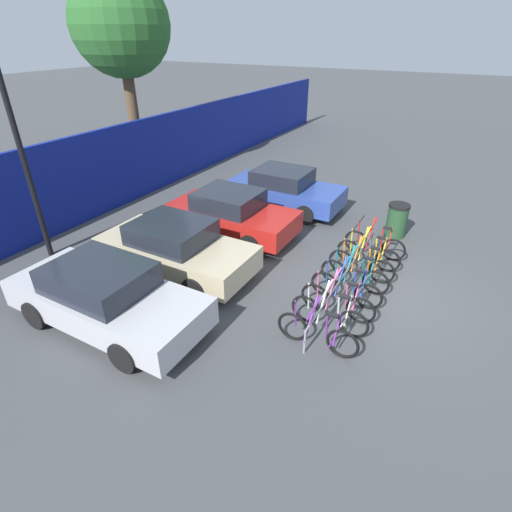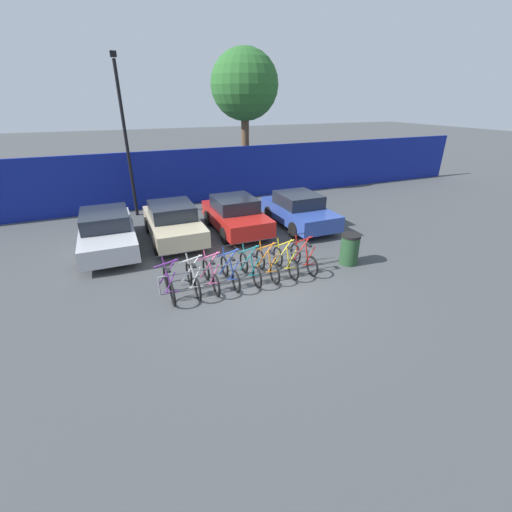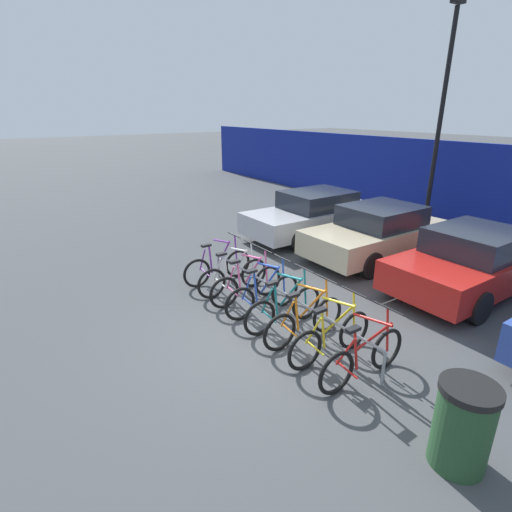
# 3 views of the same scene
# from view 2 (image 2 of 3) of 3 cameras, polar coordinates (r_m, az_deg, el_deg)

# --- Properties ---
(ground_plane) EXTENTS (120.00, 120.00, 0.00)m
(ground_plane) POSITION_cam_2_polar(r_m,az_deg,el_deg) (10.09, 0.61, -5.13)
(ground_plane) COLOR #424447
(hoarding_wall) EXTENTS (36.00, 0.16, 2.74)m
(hoarding_wall) POSITION_cam_2_polar(r_m,az_deg,el_deg) (18.23, -11.72, 12.71)
(hoarding_wall) COLOR navy
(hoarding_wall) RESTS_ON ground
(bike_rack) EXTENTS (4.82, 0.04, 0.57)m
(bike_rack) POSITION_cam_2_polar(r_m,az_deg,el_deg) (10.29, -2.79, -1.40)
(bike_rack) COLOR gray
(bike_rack) RESTS_ON ground
(bicycle_purple) EXTENTS (0.68, 1.71, 1.05)m
(bicycle_purple) POSITION_cam_2_polar(r_m,az_deg,el_deg) (9.77, -14.33, -4.51)
(bicycle_purple) COLOR black
(bicycle_purple) RESTS_ON ground
(bicycle_white) EXTENTS (0.68, 1.71, 1.05)m
(bicycle_white) POSITION_cam_2_polar(r_m,az_deg,el_deg) (9.87, -10.46, -3.82)
(bicycle_white) COLOR black
(bicycle_white) RESTS_ON ground
(bicycle_pink) EXTENTS (0.68, 1.71, 1.05)m
(bicycle_pink) POSITION_cam_2_polar(r_m,az_deg,el_deg) (9.97, -7.54, -3.29)
(bicycle_pink) COLOR black
(bicycle_pink) RESTS_ON ground
(bicycle_blue) EXTENTS (0.68, 1.71, 1.05)m
(bicycle_blue) POSITION_cam_2_polar(r_m,az_deg,el_deg) (10.11, -4.36, -2.70)
(bicycle_blue) COLOR black
(bicycle_blue) RESTS_ON ground
(bicycle_teal) EXTENTS (0.68, 1.71, 1.05)m
(bicycle_teal) POSITION_cam_2_polar(r_m,az_deg,el_deg) (10.31, -0.98, -2.06)
(bicycle_teal) COLOR black
(bicycle_teal) RESTS_ON ground
(bicycle_orange) EXTENTS (0.68, 1.71, 1.05)m
(bicycle_orange) POSITION_cam_2_polar(r_m,az_deg,el_deg) (10.51, 1.89, -1.51)
(bicycle_orange) COLOR black
(bicycle_orange) RESTS_ON ground
(bicycle_yellow) EXTENTS (0.68, 1.71, 1.05)m
(bicycle_yellow) POSITION_cam_2_polar(r_m,az_deg,el_deg) (10.77, 4.90, -0.93)
(bicycle_yellow) COLOR black
(bicycle_yellow) RESTS_ON ground
(bicycle_red) EXTENTS (0.68, 1.71, 1.05)m
(bicycle_red) POSITION_cam_2_polar(r_m,az_deg,el_deg) (11.06, 7.92, -0.35)
(bicycle_red) COLOR black
(bicycle_red) RESTS_ON ground
(car_silver) EXTENTS (1.91, 4.41, 1.40)m
(car_silver) POSITION_cam_2_polar(r_m,az_deg,el_deg) (13.45, -23.57, 3.83)
(car_silver) COLOR #B7B7BC
(car_silver) RESTS_ON ground
(car_beige) EXTENTS (1.91, 4.07, 1.40)m
(car_beige) POSITION_cam_2_polar(r_m,az_deg,el_deg) (13.65, -13.64, 5.53)
(car_beige) COLOR #C1B28E
(car_beige) RESTS_ON ground
(car_red) EXTENTS (1.91, 3.93, 1.40)m
(car_red) POSITION_cam_2_polar(r_m,az_deg,el_deg) (14.18, -3.45, 6.91)
(car_red) COLOR red
(car_red) RESTS_ON ground
(car_blue) EXTENTS (1.91, 4.00, 1.40)m
(car_blue) POSITION_cam_2_polar(r_m,az_deg,el_deg) (14.85, 7.12, 7.60)
(car_blue) COLOR #2D479E
(car_blue) RESTS_ON ground
(lamp_post) EXTENTS (0.24, 0.44, 6.72)m
(lamp_post) POSITION_cam_2_polar(r_m,az_deg,el_deg) (16.58, -21.01, 18.73)
(lamp_post) COLOR black
(lamp_post) RESTS_ON ground
(trash_bin) EXTENTS (0.63, 0.63, 1.03)m
(trash_bin) POSITION_cam_2_polar(r_m,az_deg,el_deg) (11.68, 15.34, 1.12)
(trash_bin) COLOR #234728
(trash_bin) RESTS_ON ground
(tree_behind_hoarding) EXTENTS (3.69, 3.69, 7.54)m
(tree_behind_hoarding) POSITION_cam_2_polar(r_m,az_deg,el_deg) (20.73, -1.92, 26.47)
(tree_behind_hoarding) COLOR brown
(tree_behind_hoarding) RESTS_ON ground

